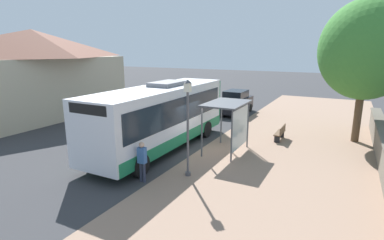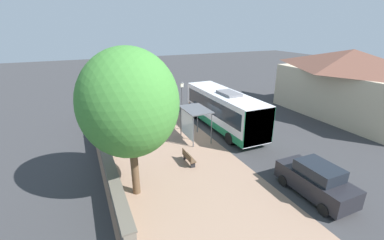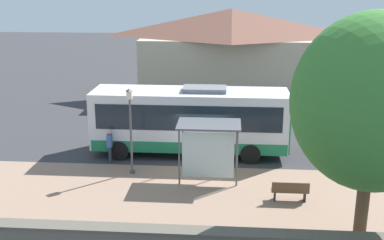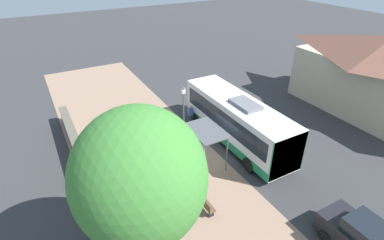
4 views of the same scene
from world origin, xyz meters
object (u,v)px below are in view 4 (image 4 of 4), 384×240
Objects in this scene: bus_shelter at (204,137)px; pedestrian at (191,113)px; bench at (205,203)px; shade_tree at (140,178)px; street_lamp_near at (183,108)px; bus at (237,120)px.

pedestrian is at bearing 69.96° from bus_shelter.
bench is at bearing -114.14° from pedestrian.
bus_shelter is 4.32m from bench.
shade_tree is at bearing -138.57° from bus_shelter.
shade_tree is at bearing -155.93° from bench.
street_lamp_near is at bearing 54.18° from shade_tree.
pedestrian is (-1.63, 3.89, -0.85)m from bus.
street_lamp_near reaches higher than bus.
pedestrian is at bearing 112.70° from bus.
street_lamp_near reaches higher than bench.
shade_tree is (-5.89, -5.20, 3.04)m from bus_shelter.
bench is at bearing 24.07° from shade_tree.
street_lamp_near is (-2.98, 2.51, 0.59)m from bus.
street_lamp_near is at bearing 139.89° from bus.
bus is 7.20m from bench.
street_lamp_near reaches higher than pedestrian.
bus is 3.63m from bus_shelter.
shade_tree is at bearing -145.98° from bus.
bus_shelter is 3.65m from street_lamp_near.
bench is 0.37× the size of street_lamp_near.
pedestrian is 9.25m from bench.
bus is 3.94m from street_lamp_near.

